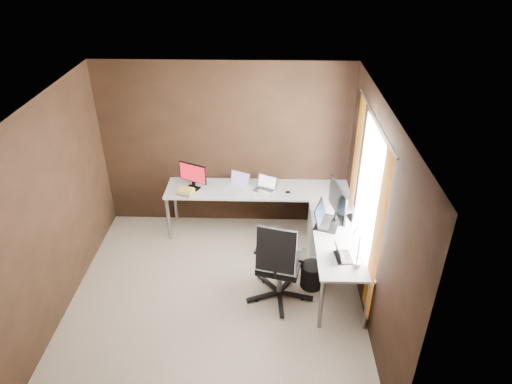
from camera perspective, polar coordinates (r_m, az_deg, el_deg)
room at (r=5.10m, az=-1.70°, el=-2.39°), size 3.60×3.60×2.50m
desk at (r=6.23m, az=3.48°, el=-2.18°), size 2.65×2.25×0.73m
drawer_pedestal at (r=6.58m, az=8.47°, el=-4.48°), size 0.42×0.50×0.60m
monitor_left at (r=6.57m, az=-7.89°, el=2.18°), size 0.41×0.22×0.39m
monitor_right at (r=5.82m, az=10.18°, el=-1.23°), size 0.19×0.63×0.52m
laptop_white at (r=6.64m, az=-2.19°, el=1.08°), size 0.36×0.31×0.20m
laptop_silver at (r=6.55m, az=1.21°, el=0.62°), size 0.37×0.33×0.21m
laptop_black_big at (r=5.89m, az=8.59°, el=-3.40°), size 0.40×0.48×0.27m
laptop_black_small at (r=5.36m, az=10.61°, el=-7.76°), size 0.21×0.28×0.18m
book_stack at (r=6.53m, az=-8.81°, el=0.06°), size 0.29×0.26×0.07m
mouse_left at (r=6.53m, az=-9.34°, el=-0.22°), size 0.09×0.07×0.03m
mouse_corner at (r=6.50m, az=4.01°, el=-0.01°), size 0.09×0.06×0.03m
desk_lamp at (r=5.09m, az=12.05°, el=-5.15°), size 0.20×0.23×0.64m
office_chair at (r=5.65m, az=2.87°, el=-10.48°), size 0.65×0.67×1.16m
wastebasket at (r=5.97m, az=6.98°, el=-10.29°), size 0.34×0.34×0.33m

